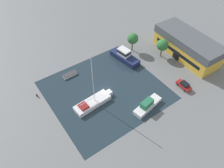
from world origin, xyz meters
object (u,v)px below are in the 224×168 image
object	(u,v)px
quay_tree_by_water	(133,39)
parked_car	(184,85)
small_dinghy	(70,75)
cabin_boat	(147,105)
sailboat_moored	(93,102)
warehouse_building	(187,46)
quay_tree_near_building	(163,45)
motor_cruiser	(125,56)

from	to	relation	value
quay_tree_by_water	parked_car	bearing A→B (deg)	2.85
small_dinghy	cabin_boat	world-z (taller)	cabin_boat
quay_tree_by_water	sailboat_moored	xyz separation A→B (m)	(11.17, -21.12, -3.61)
warehouse_building	quay_tree_by_water	size ratio (longest dim) A/B	3.51
sailboat_moored	small_dinghy	size ratio (longest dim) A/B	3.63
warehouse_building	cabin_boat	distance (m)	24.65
small_dinghy	cabin_boat	size ratio (longest dim) A/B	0.50
quay_tree_near_building	motor_cruiser	distance (m)	11.38
warehouse_building	sailboat_moored	world-z (taller)	sailboat_moored
warehouse_building	parked_car	world-z (taller)	warehouse_building
quay_tree_near_building	small_dinghy	size ratio (longest dim) A/B	1.40
parked_car	quay_tree_near_building	bearing A→B (deg)	74.13
parked_car	motor_cruiser	distance (m)	18.77
parked_car	cabin_boat	xyz separation A→B (m)	(-0.54, -12.14, 0.07)
motor_cruiser	quay_tree_by_water	bearing A→B (deg)	17.10
quay_tree_by_water	motor_cruiser	world-z (taller)	quay_tree_by_water
warehouse_building	quay_tree_by_water	xyz separation A→B (m)	(-10.92, -11.84, 0.99)
quay_tree_by_water	motor_cruiser	bearing A→B (deg)	-64.71
quay_tree_near_building	quay_tree_by_water	bearing A→B (deg)	-143.92
parked_car	small_dinghy	xyz separation A→B (m)	(-21.09, -22.03, -0.47)
quay_tree_near_building	warehouse_building	bearing A→B (deg)	60.52
sailboat_moored	motor_cruiser	xyz separation A→B (m)	(-9.01, 16.54, 0.56)
sailboat_moored	cabin_boat	xyz separation A→B (m)	(8.36, 9.98, 0.21)
motor_cruiser	cabin_boat	distance (m)	18.58
quay_tree_near_building	small_dinghy	bearing A→B (deg)	-107.35
small_dinghy	sailboat_moored	bearing A→B (deg)	-2.58
motor_cruiser	small_dinghy	world-z (taller)	motor_cruiser
motor_cruiser	quay_tree_near_building	bearing A→B (deg)	-35.34
sailboat_moored	small_dinghy	xyz separation A→B (m)	(-12.19, 0.09, -0.32)
quay_tree_near_building	parked_car	world-z (taller)	quay_tree_near_building
small_dinghy	quay_tree_near_building	bearing A→B (deg)	70.49
quay_tree_near_building	sailboat_moored	bearing A→B (deg)	-81.41
cabin_boat	small_dinghy	bearing A→B (deg)	-163.77
quay_tree_by_water	motor_cruiser	distance (m)	5.90
warehouse_building	parked_car	bearing A→B (deg)	-47.38
quay_tree_near_building	motor_cruiser	size ratio (longest dim) A/B	0.59
motor_cruiser	small_dinghy	size ratio (longest dim) A/B	2.38
sailboat_moored	cabin_boat	world-z (taller)	sailboat_moored
warehouse_building	quay_tree_by_water	distance (m)	16.14
warehouse_building	quay_tree_near_building	distance (m)	7.61
sailboat_moored	small_dinghy	distance (m)	12.19
parked_car	small_dinghy	bearing A→B (deg)	138.61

